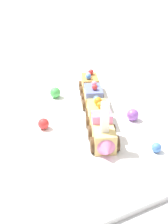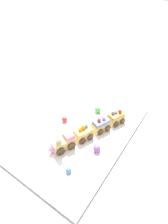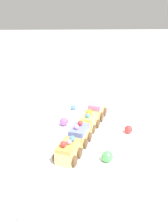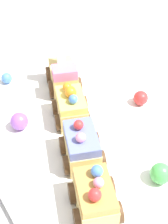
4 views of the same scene
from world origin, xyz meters
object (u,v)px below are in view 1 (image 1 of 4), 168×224
cake_train_locomotive (104,135)px  gumball_purple (133,115)px  gumball_red (44,124)px  gumball_green (55,93)px  gumball_blue (156,147)px  cake_car_lemon (98,114)px  cake_car_caramel (90,85)px  cake_car_blueberry (93,97)px

cake_train_locomotive → gumball_purple: size_ratio=3.85×
gumball_red → gumball_purple: gumball_purple is taller
gumball_green → gumball_purple: size_ratio=1.01×
gumball_blue → gumball_red: 0.27m
gumball_purple → cake_car_lemon: bearing=-109.0°
cake_car_caramel → gumball_red: cake_car_caramel is taller
gumball_blue → gumball_green: bearing=-165.8°
gumball_blue → gumball_purple: size_ratio=0.71×
gumball_blue → gumball_green: (-0.36, -0.09, 0.00)m
gumball_red → cake_car_caramel: bearing=124.5°
cake_car_caramel → gumball_purple: 0.20m
cake_car_blueberry → gumball_blue: bearing=25.9°
gumball_purple → cake_train_locomotive: bearing=-62.5°
cake_car_lemon → cake_car_blueberry: size_ratio=1.00×
cake_train_locomotive → cake_car_lemon: size_ratio=1.37×
cake_train_locomotive → cake_car_lemon: (-0.10, 0.04, -0.00)m
cake_car_blueberry → gumball_blue: cake_car_blueberry is taller
cake_car_caramel → gumball_green: 0.11m
cake_car_blueberry → gumball_green: cake_car_blueberry is taller
cake_car_blueberry → gumball_purple: (0.12, 0.05, -0.01)m
cake_car_caramel → gumball_red: size_ratio=3.19×
cake_car_blueberry → cake_car_caramel: 0.09m
cake_train_locomotive → cake_car_blueberry: 0.20m
gumball_green → gumball_red: gumball_green is taller
cake_train_locomotive → gumball_red: bearing=-122.1°
cake_car_caramel → gumball_blue: (0.34, -0.02, -0.01)m
gumball_blue → gumball_red: gumball_red is taller
cake_train_locomotive → cake_car_caramel: (-0.27, 0.11, -0.00)m
gumball_green → cake_car_caramel: bearing=82.3°
cake_car_blueberry → cake_car_caramel: bearing=-179.9°
cake_train_locomotive → cake_car_blueberry: cake_train_locomotive is taller
cake_train_locomotive → cake_car_caramel: 0.29m
cake_car_caramel → gumball_blue: size_ratio=3.95×
cake_car_blueberry → gumball_red: size_ratio=3.19×
cake_car_blueberry → gumball_green: bearing=-121.1°
gumball_red → cake_car_blueberry: bearing=108.1°
gumball_purple → gumball_green: bearing=-150.1°
gumball_blue → gumball_purple: gumball_purple is taller
gumball_blue → gumball_purple: bearing=165.8°
cake_car_caramel → gumball_purple: (0.20, 0.02, -0.01)m
cake_car_caramel → gumball_red: bearing=-33.3°
cake_car_caramel → gumball_purple: cake_car_caramel is taller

